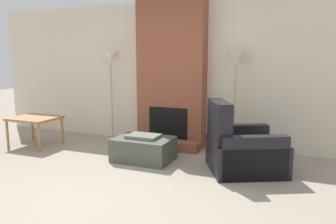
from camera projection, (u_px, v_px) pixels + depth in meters
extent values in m
plane|color=gray|center=(95.00, 195.00, 3.85)|extent=(24.00, 24.00, 0.00)
cube|color=beige|center=(175.00, 74.00, 6.05)|extent=(8.00, 0.06, 2.60)
cube|color=brown|center=(171.00, 74.00, 5.88)|extent=(1.24, 0.33, 2.60)
cube|color=brown|center=(165.00, 144.00, 5.80)|extent=(1.24, 0.27, 0.16)
cube|color=black|center=(168.00, 123.00, 5.86)|extent=(0.73, 0.02, 0.56)
cube|color=#474C42|center=(144.00, 149.00, 5.13)|extent=(0.89, 0.64, 0.36)
cube|color=#60665B|center=(144.00, 136.00, 5.10)|extent=(0.49, 0.35, 0.05)
cube|color=black|center=(246.00, 156.00, 4.64)|extent=(1.27, 1.23, 0.44)
cube|color=black|center=(219.00, 137.00, 4.57)|extent=(0.50, 0.74, 1.01)
cube|color=black|center=(254.00, 158.00, 4.28)|extent=(0.86, 0.53, 0.60)
cube|color=black|center=(239.00, 144.00, 4.99)|extent=(0.86, 0.53, 0.60)
cube|color=#9E7042|center=(35.00, 118.00, 5.96)|extent=(0.81, 0.67, 0.04)
cylinder|color=#9E7042|center=(7.00, 134.00, 5.87)|extent=(0.04, 0.04, 0.49)
cylinder|color=#9E7042|center=(39.00, 138.00, 5.60)|extent=(0.04, 0.04, 0.49)
cylinder|color=#9E7042|center=(32.00, 128.00, 6.41)|extent=(0.04, 0.04, 0.49)
cylinder|color=#9E7042|center=(62.00, 131.00, 6.14)|extent=(0.04, 0.04, 0.49)
cylinder|color=tan|center=(113.00, 139.00, 6.48)|extent=(0.27, 0.27, 0.02)
cylinder|color=tan|center=(112.00, 101.00, 6.35)|extent=(0.03, 0.03, 1.48)
cone|color=silver|center=(110.00, 57.00, 6.21)|extent=(0.33, 0.33, 0.22)
cylinder|color=tan|center=(233.00, 152.00, 5.59)|extent=(0.27, 0.27, 0.02)
cylinder|color=tan|center=(234.00, 109.00, 5.47)|extent=(0.03, 0.03, 1.47)
cone|color=silver|center=(236.00, 58.00, 5.33)|extent=(0.33, 0.33, 0.22)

